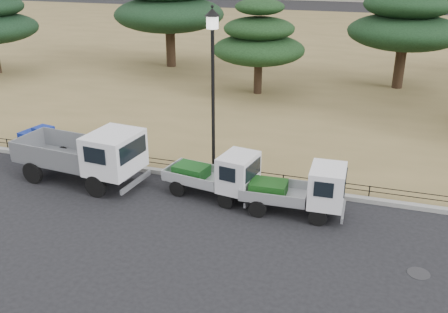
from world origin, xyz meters
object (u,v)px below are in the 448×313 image
(truck_kei_rear, at_px, (301,190))
(truck_kei_front, at_px, (218,174))
(truck_large, at_px, (85,153))
(tarp_pile, at_px, (41,139))
(street_lamp, at_px, (213,67))

(truck_kei_rear, bearing_deg, truck_kei_front, 172.30)
(truck_large, distance_m, tarp_pile, 4.13)
(street_lamp, relative_size, tarp_pile, 3.52)
(truck_kei_rear, distance_m, street_lamp, 5.25)
(truck_large, xyz_separation_m, truck_kei_front, (4.97, 0.35, -0.32))
(truck_kei_rear, bearing_deg, tarp_pile, 168.28)
(truck_kei_rear, bearing_deg, truck_large, 178.63)
(truck_large, xyz_separation_m, truck_kei_rear, (7.92, 0.03, -0.31))
(truck_kei_front, distance_m, truck_kei_rear, 2.97)
(truck_large, bearing_deg, street_lamp, 28.30)
(street_lamp, bearing_deg, truck_kei_rear, -26.23)
(truck_large, bearing_deg, truck_kei_rear, 5.92)
(truck_kei_front, distance_m, street_lamp, 3.75)
(truck_kei_front, bearing_deg, truck_kei_rear, 3.52)
(street_lamp, distance_m, tarp_pile, 8.67)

